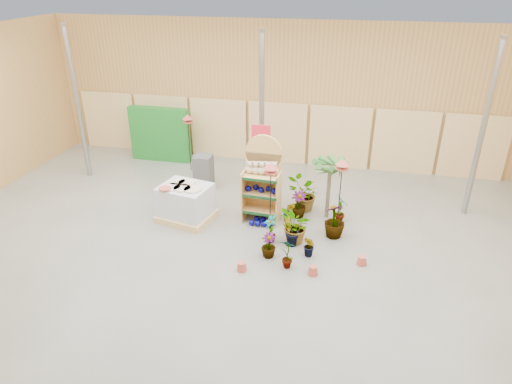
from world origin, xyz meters
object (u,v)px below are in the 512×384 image
pallet_stack (186,203)px  bird_table_front (271,168)px  potted_plant_2 (296,227)px  display_shelf (263,182)px

pallet_stack → bird_table_front: bird_table_front is taller
pallet_stack → bird_table_front: size_ratio=0.80×
potted_plant_2 → pallet_stack: bearing=169.7°
display_shelf → potted_plant_2: display_shelf is taller
potted_plant_2 → bird_table_front: bearing=157.7°
bird_table_front → pallet_stack: bearing=173.4°
bird_table_front → potted_plant_2: bird_table_front is taller
display_shelf → bird_table_front: 1.13m
display_shelf → potted_plant_2: size_ratio=2.55×
display_shelf → pallet_stack: size_ratio=1.48×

